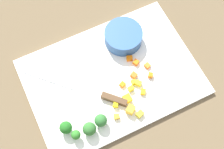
{
  "coord_description": "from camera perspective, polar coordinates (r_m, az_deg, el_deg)",
  "views": [
    {
      "loc": [
        0.15,
        0.31,
        0.83
      ],
      "look_at": [
        0.0,
        0.0,
        0.02
      ],
      "focal_mm": 51.45,
      "sensor_mm": 36.0,
      "label": 1
    }
  ],
  "objects": [
    {
      "name": "ground_plane",
      "position": [
        0.91,
        0.0,
        -0.55
      ],
      "size": [
        4.0,
        4.0,
        0.0
      ],
      "primitive_type": "plane",
      "color": "brown"
    },
    {
      "name": "cutting_board",
      "position": [
        0.9,
        0.0,
        -0.4
      ],
      "size": [
        0.47,
        0.33,
        0.01
      ],
      "primitive_type": "cube",
      "color": "white",
      "rests_on": "ground_plane"
    },
    {
      "name": "prep_bowl",
      "position": [
        0.93,
        2.02,
        6.76
      ],
      "size": [
        0.11,
        0.11,
        0.04
      ],
      "primitive_type": "cylinder",
      "color": "#2E5790",
      "rests_on": "cutting_board"
    },
    {
      "name": "chef_knife",
      "position": [
        0.87,
        -3.82,
        -3.01
      ],
      "size": [
        0.24,
        0.24,
        0.02
      ],
      "rotation": [
        0.0,
        0.0,
        5.48
      ],
      "color": "silver",
      "rests_on": "cutting_board"
    },
    {
      "name": "carrot_dice_0",
      "position": [
        0.91,
        4.27,
        2.16
      ],
      "size": [
        0.02,
        0.02,
        0.01
      ],
      "primitive_type": "cube",
      "rotation": [
        0.0,
        0.0,
        2.1
      ],
      "color": "orange",
      "rests_on": "cutting_board"
    },
    {
      "name": "carrot_dice_1",
      "position": [
        0.89,
        6.85,
        -0.15
      ],
      "size": [
        0.02,
        0.02,
        0.01
      ],
      "primitive_type": "cube",
      "rotation": [
        0.0,
        0.0,
        2.5
      ],
      "color": "orange",
      "rests_on": "cutting_board"
    },
    {
      "name": "carrot_dice_2",
      "position": [
        0.91,
        6.3,
        1.57
      ],
      "size": [
        0.02,
        0.02,
        0.01
      ],
      "primitive_type": "cube",
      "rotation": [
        0.0,
        0.0,
        0.29
      ],
      "color": "orange",
      "rests_on": "cutting_board"
    },
    {
      "name": "carrot_dice_3",
      "position": [
        0.91,
        3.13,
        2.87
      ],
      "size": [
        0.02,
        0.02,
        0.01
      ],
      "primitive_type": "cube",
      "rotation": [
        0.0,
        0.0,
        1.23
      ],
      "color": "orange",
      "rests_on": "cutting_board"
    },
    {
      "name": "carrot_dice_4",
      "position": [
        0.88,
        1.86,
        -1.79
      ],
      "size": [
        0.02,
        0.02,
        0.01
      ],
      "primitive_type": "cube",
      "rotation": [
        0.0,
        0.0,
        0.39
      ],
      "color": "orange",
      "rests_on": "cutting_board"
    },
    {
      "name": "carrot_dice_5",
      "position": [
        0.89,
        3.92,
        -0.15
      ],
      "size": [
        0.02,
        0.02,
        0.01
      ],
      "primitive_type": "cube",
      "rotation": [
        0.0,
        0.0,
        0.45
      ],
      "color": "orange",
      "rests_on": "cutting_board"
    },
    {
      "name": "pepper_dice_0",
      "position": [
        0.88,
        4.72,
        -1.58
      ],
      "size": [
        0.02,
        0.02,
        0.01
      ],
      "primitive_type": "cube",
      "rotation": [
        0.0,
        0.0,
        2.25
      ],
      "color": "yellow",
      "rests_on": "cutting_board"
    },
    {
      "name": "pepper_dice_1",
      "position": [
        0.86,
        0.68,
        -5.32
      ],
      "size": [
        0.02,
        0.02,
        0.01
      ],
      "primitive_type": "cube",
      "rotation": [
        0.0,
        0.0,
        2.57
      ],
      "color": "yellow",
      "rests_on": "cutting_board"
    },
    {
      "name": "pepper_dice_2",
      "position": [
        0.85,
        4.96,
        -7.02
      ],
      "size": [
        0.02,
        0.02,
        0.01
      ],
      "primitive_type": "cube",
      "rotation": [
        0.0,
        0.0,
        0.35
      ],
      "color": "yellow",
      "rests_on": "cutting_board"
    },
    {
      "name": "pepper_dice_3",
      "position": [
        0.86,
        2.72,
        -4.32
      ],
      "size": [
        0.02,
        0.02,
        0.02
      ],
      "primitive_type": "cube",
      "rotation": [
        0.0,
        0.0,
        1.61
      ],
      "color": "yellow",
      "rests_on": "cutting_board"
    },
    {
      "name": "pepper_dice_4",
      "position": [
        0.87,
        5.53,
        -3.08
      ],
      "size": [
        0.02,
        0.02,
        0.01
      ],
      "primitive_type": "cube",
      "rotation": [
        0.0,
        0.0,
        2.5
      ],
      "color": "yellow",
      "rests_on": "cutting_board"
    },
    {
      "name": "pepper_dice_5",
      "position": [
        0.87,
        3.38,
        -2.53
      ],
      "size": [
        0.02,
        0.01,
        0.01
      ],
      "primitive_type": "cube",
      "rotation": [
        0.0,
        0.0,
        1.66
      ],
      "color": "yellow",
      "rests_on": "cutting_board"
    },
    {
      "name": "pepper_dice_6",
      "position": [
        0.88,
        3.88,
        -1.37
      ],
      "size": [
        0.01,
        0.01,
        0.01
      ],
      "primitive_type": "cube",
      "rotation": [
        0.0,
        0.0,
        1.5
      ],
      "color": "yellow",
      "rests_on": "cutting_board"
    },
    {
      "name": "pepper_dice_7",
      "position": [
        0.85,
        3.56,
        -6.14
      ],
      "size": [
        0.03,
        0.03,
        0.02
      ],
      "primitive_type": "cube",
      "rotation": [
        0.0,
        0.0,
        2.21
      ],
      "color": "yellow",
      "rests_on": "cutting_board"
    },
    {
      "name": "pepper_dice_8",
      "position": [
        0.85,
        0.81,
        -7.49
      ],
      "size": [
        0.02,
        0.02,
        0.01
      ],
      "primitive_type": "cube",
      "rotation": [
        0.0,
        0.0,
        1.24
      ],
      "color": "yellow",
      "rests_on": "cutting_board"
    },
    {
      "name": "broccoli_floret_0",
      "position": [
        0.83,
        -4.04,
        -9.63
      ],
      "size": [
        0.03,
        0.03,
        0.04
      ],
      "color": "#92C368",
      "rests_on": "cutting_board"
    },
    {
      "name": "broccoli_floret_1",
      "position": [
        0.83,
        -8.21,
        -9.33
      ],
      "size": [
        0.03,
        0.03,
        0.04
      ],
      "color": "#8BBC6A",
      "rests_on": "cutting_board"
    },
    {
      "name": "broccoli_floret_2",
      "position": [
        0.83,
        -2.01,
        -8.18
      ],
      "size": [
        0.03,
        0.03,
        0.04
      ],
      "color": "#8AB65A",
      "rests_on": "cutting_board"
    },
    {
      "name": "broccoli_floret_3",
      "position": [
        0.83,
        -6.44,
        -10.62
      ],
      "size": [
        0.02,
        0.02,
        0.03
      ],
      "color": "#8EBD56",
      "rests_on": "cutting_board"
    }
  ]
}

